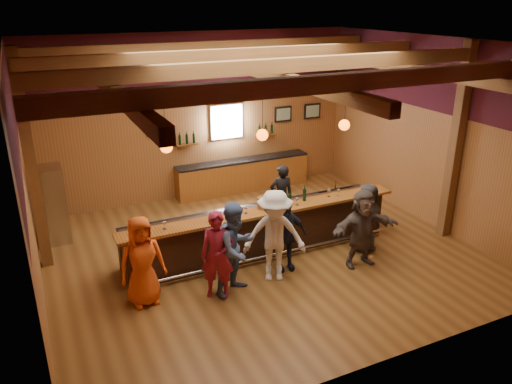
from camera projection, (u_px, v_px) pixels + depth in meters
room at (261, 109)px, 9.98m from camera, size 9.04×9.00×4.52m
bar_counter at (260, 229)px, 11.05m from camera, size 6.30×1.07×1.11m
back_bar_cabinet at (243, 175)px, 14.54m from camera, size 4.00×0.52×0.95m
window at (226, 122)px, 14.00m from camera, size 0.95×0.09×0.95m
framed_pictures at (255, 117)px, 14.32m from camera, size 5.35×0.05×0.45m
wine_shelves at (228, 137)px, 14.10m from camera, size 3.00×0.18×0.30m
pendant_lights at (262, 135)px, 10.12m from camera, size 4.24×0.24×1.37m
stainless_fridge at (50, 205)px, 11.34m from camera, size 0.70×0.70×1.80m
customer_orange at (142, 261)px, 9.00m from camera, size 0.88×0.61×1.73m
customer_redvest at (217, 255)px, 9.22m from camera, size 0.75×0.67×1.72m
customer_denim at (236, 248)px, 9.35m from camera, size 1.10×1.00×1.83m
customer_white at (275, 236)px, 9.76m from camera, size 1.41×1.14×1.90m
customer_navy at (285, 235)px, 10.19m from camera, size 0.96×0.53×1.55m
customer_brown at (362, 228)px, 10.33m from camera, size 1.58×0.56×1.69m
customer_dark at (366, 218)px, 10.96m from camera, size 0.89×0.73×1.57m
bartender at (281, 196)px, 12.10m from camera, size 0.64×0.48×1.61m
ice_bucket at (263, 203)px, 10.58m from camera, size 0.23×0.23×0.25m
bottle_a at (290, 199)px, 10.82m from camera, size 0.07×0.07×0.31m
bottle_b at (304, 195)px, 10.99m from camera, size 0.08×0.08×0.36m
glass_a at (149, 227)px, 9.49m from camera, size 0.07×0.07×0.16m
glass_b at (164, 223)px, 9.64m from camera, size 0.08×0.08×0.17m
glass_c at (210, 215)px, 9.97m from camera, size 0.09×0.09×0.19m
glass_d at (229, 214)px, 10.08m from camera, size 0.07×0.07×0.16m
glass_e at (246, 208)px, 10.34m from camera, size 0.07×0.07×0.16m
glass_f at (297, 200)px, 10.76m from camera, size 0.08×0.08×0.17m
glass_g at (329, 191)px, 11.23m from camera, size 0.08×0.08×0.19m
glass_h at (339, 191)px, 11.25m from camera, size 0.08×0.08×0.18m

